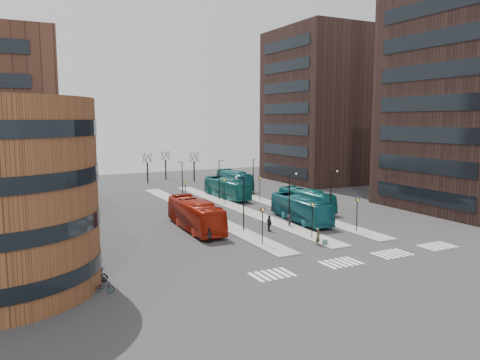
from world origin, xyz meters
name	(u,v)px	position (x,y,z in m)	size (l,w,h in m)	color
ground	(382,274)	(0.00, 0.00, 0.00)	(160.00, 160.00, 0.00)	#29292B
island_left	(199,212)	(-4.00, 30.00, 0.07)	(2.50, 45.00, 0.15)	gray
island_mid	(239,209)	(2.00, 30.00, 0.07)	(2.50, 45.00, 0.15)	gray
island_right	(276,205)	(8.00, 30.00, 0.07)	(2.50, 45.00, 0.15)	gray
suitcase	(325,243)	(1.15, 9.16, 0.29)	(0.47, 0.37, 0.59)	navy
red_bus	(195,215)	(-7.86, 21.36, 1.72)	(2.89, 12.34, 3.44)	#9E1D0C
teal_bus_a	(301,209)	(5.25, 19.54, 1.57)	(2.63, 11.25, 3.13)	#135963
teal_bus_b	(227,188)	(4.38, 39.01, 1.59)	(2.66, 11.38, 3.17)	#125D5C
teal_bus_c	(306,200)	(10.00, 25.19, 1.46)	(2.46, 10.50, 2.92)	#146668
teal_bus_d	(234,180)	(9.84, 47.44, 1.64)	(2.75, 11.74, 3.27)	#145E65
traveller	(318,237)	(0.60, 9.57, 0.87)	(0.63, 0.41, 1.73)	#453E29
commuter_a	(209,235)	(-8.76, 15.32, 0.78)	(0.75, 0.59, 1.55)	black
commuter_b	(269,223)	(-0.80, 16.78, 0.91)	(1.07, 0.45, 1.83)	black
commuter_c	(289,221)	(2.22, 17.45, 0.74)	(0.96, 0.55, 1.48)	black
bicycle_near	(103,287)	(-21.00, 6.03, 0.42)	(0.56, 1.60, 0.84)	gray
bicycle_mid	(97,276)	(-21.00, 8.44, 0.49)	(0.46, 1.62, 0.97)	gray
bicycle_far	(96,275)	(-21.00, 9.03, 0.43)	(0.57, 1.64, 0.86)	gray
crosswalk_stripes	(365,258)	(1.75, 4.00, 0.01)	(22.35, 2.40, 0.01)	silver
tower_near	(478,101)	(31.98, 16.00, 15.00)	(20.12, 20.00, 30.00)	#311F1B
tower_far	(327,107)	(31.98, 50.00, 15.00)	(20.12, 20.00, 30.00)	#311F1B
sign_poles	(261,200)	(1.60, 23.00, 2.41)	(12.45, 22.12, 3.65)	black
lamp_posts	(250,185)	(2.64, 28.00, 3.58)	(14.04, 20.24, 6.12)	black
bare_trees	(169,168)	(2.67, 62.67, 2.72)	(10.97, 8.14, 5.90)	black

